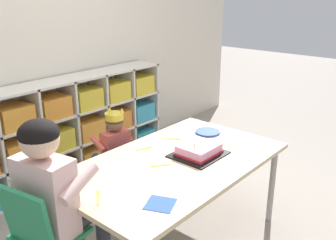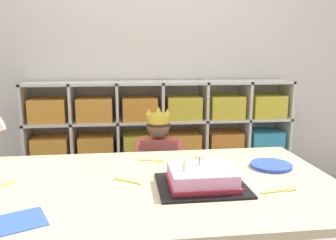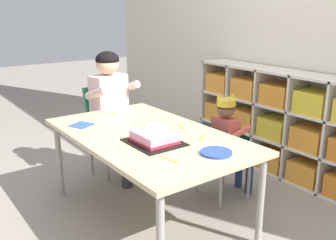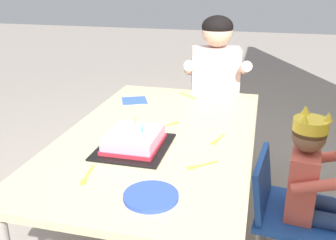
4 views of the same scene
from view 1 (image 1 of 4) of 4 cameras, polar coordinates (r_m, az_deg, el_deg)
classroom_back_wall at (r=3.40m, az=-20.81°, el=15.49°), size 5.76×0.10×2.98m
storage_cubby_shelf at (r=3.52m, az=-14.65°, el=-1.65°), size 2.08×0.30×0.91m
activity_table at (r=2.41m, az=0.92°, el=-7.20°), size 1.46×0.86×0.62m
classroom_chair_blue at (r=2.92m, az=-7.09°, el=-7.17°), size 0.41×0.38×0.58m
child_with_crown at (r=2.93m, az=-8.42°, el=-3.87°), size 0.31×0.32×0.82m
classroom_chair_adult_side at (r=2.07m, az=-18.51°, el=-16.20°), size 0.36×0.38×0.78m
adult_helper_seated at (r=2.04m, az=-16.66°, el=-10.22°), size 0.46×0.44×1.08m
birthday_cake_on_tray at (r=2.47m, az=4.68°, el=-4.66°), size 0.34×0.29×0.11m
paper_plate_stack at (r=2.84m, az=6.03°, el=-1.83°), size 0.18×0.18×0.01m
paper_napkin_square at (r=1.95m, az=-1.17°, el=-12.61°), size 0.19×0.19×0.00m
fork_near_child_seat at (r=2.56m, az=-3.53°, el=-4.33°), size 0.12×0.05×0.00m
fork_beside_plate_stack at (r=2.72m, az=0.72°, el=-2.87°), size 0.10×0.11×0.00m
fork_by_napkin at (r=2.32m, az=-1.33°, el=-6.91°), size 0.11×0.09×0.00m
fork_at_table_front_edge at (r=2.65m, az=9.77°, el=-3.78°), size 0.14×0.03×0.00m
fork_scattered_mid_table at (r=2.04m, az=-10.58°, el=-11.36°), size 0.10×0.12×0.00m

